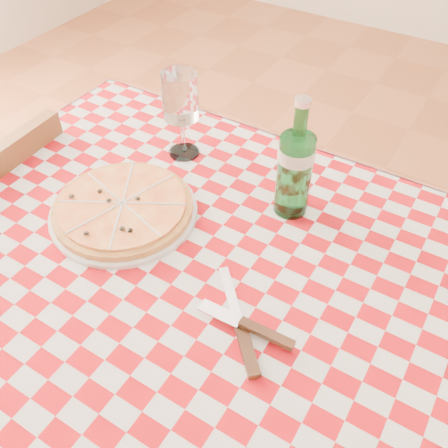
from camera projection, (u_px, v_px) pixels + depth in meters
The scene contains 7 objects.
dining_table at pixel (217, 302), 1.00m from camera, with size 1.20×0.80×0.75m.
tablecloth at pixel (216, 271), 0.93m from camera, with size 1.30×0.90×0.01m, color #9D0910.
chair_far at pixel (11, 244), 1.37m from camera, with size 0.39×0.39×0.82m.
pizza_plate at pixel (123, 207), 1.02m from camera, with size 0.31×0.31×0.04m, color #D59247, non-canonical shape.
water_bottle at pixel (296, 159), 0.96m from camera, with size 0.07×0.07×0.26m, color #196427, non-canonical shape.
wine_glass at pixel (182, 116), 1.12m from camera, with size 0.08×0.08×0.21m, color white, non-canonical shape.
cutlery at pixel (240, 323), 0.83m from camera, with size 0.24×0.20×0.03m, color silver, non-canonical shape.
Camera 1 is at (0.33, -0.51, 1.47)m, focal length 40.00 mm.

